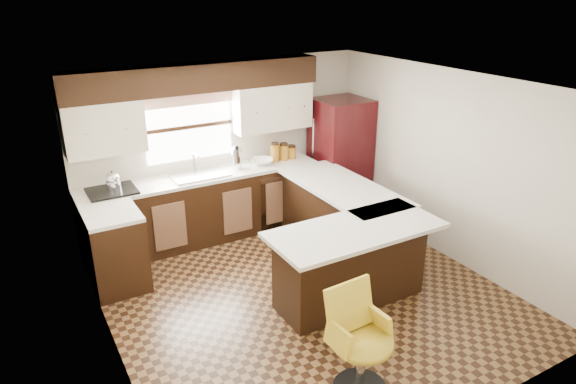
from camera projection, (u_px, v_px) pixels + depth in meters
floor at (304, 294)px, 5.94m from camera, size 4.40×4.40×0.00m
ceiling at (307, 86)px, 5.03m from camera, size 4.40×4.40×0.00m
wall_back at (224, 146)px, 7.25m from camera, size 4.40×0.00×4.40m
wall_front at (465, 300)px, 3.72m from camera, size 4.40×0.00×4.40m
wall_left at (103, 244)px, 4.52m from camera, size 0.00×4.40×4.40m
wall_right at (448, 166)px, 6.45m from camera, size 0.00×4.40×4.40m
base_cab_back at (205, 208)px, 7.09m from camera, size 3.30×0.60×0.90m
base_cab_left at (116, 251)px, 5.94m from camera, size 0.60×0.70×0.90m
counter_back at (203, 176)px, 6.91m from camera, size 3.30×0.60×0.04m
counter_left at (111, 214)px, 5.76m from camera, size 0.60×0.70×0.04m
soffit at (197, 77)px, 6.55m from camera, size 3.40×0.35×0.36m
upper_cab_left at (104, 128)px, 6.17m from camera, size 0.94×0.35×0.64m
upper_cab_right at (272, 107)px, 7.23m from camera, size 1.14×0.35×0.64m
window_pane at (189, 127)px, 6.88m from camera, size 1.20×0.02×0.90m
valance at (188, 98)px, 6.70m from camera, size 1.30×0.06×0.18m
sink at (200, 175)px, 6.86m from camera, size 0.75×0.45×0.03m
dishwasher at (278, 203)px, 7.33m from camera, size 0.58×0.03×0.78m
cooktop at (112, 191)px, 6.33m from camera, size 0.58×0.50×0.02m
peninsula_long at (338, 222)px, 6.68m from camera, size 0.60×1.95×0.90m
peninsula_return at (350, 265)px, 5.66m from camera, size 1.65×0.60×0.90m
counter_pen_long at (343, 187)px, 6.53m from camera, size 0.84×1.95×0.04m
counter_pen_return at (356, 230)px, 5.40m from camera, size 1.89×0.84×0.04m
refrigerator at (340, 157)px, 7.80m from camera, size 0.76×0.73×1.77m
bar_chair at (363, 344)px, 4.35m from camera, size 0.55×0.55×0.98m
kettle at (113, 180)px, 6.29m from camera, size 0.18×0.18×0.25m
percolator at (237, 158)px, 7.08m from camera, size 0.14×0.14×0.30m
mixing_bowl at (262, 161)px, 7.30m from camera, size 0.39×0.39×0.08m
canister_large at (275, 153)px, 7.38m from camera, size 0.13×0.13×0.25m
canister_med at (284, 152)px, 7.46m from camera, size 0.14×0.14×0.22m
canister_small at (291, 153)px, 7.53m from camera, size 0.14×0.14×0.17m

